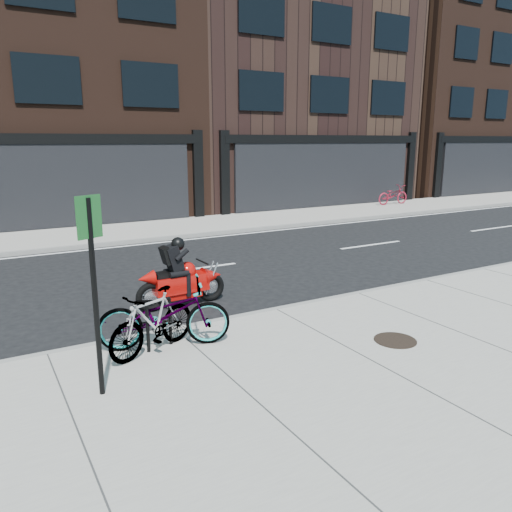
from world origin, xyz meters
TOP-DOWN VIEW (x-y plane):
  - ground at (0.00, 0.00)m, footprint 120.00×120.00m
  - sidewalk_near at (0.00, -5.00)m, footprint 60.00×6.00m
  - sidewalk_far at (0.00, 7.75)m, footprint 60.00×3.50m
  - building_center at (-2.00, 14.50)m, footprint 12.00×10.00m
  - building_mideast at (10.00, 14.50)m, footprint 12.00×10.00m
  - building_east at (22.00, 14.50)m, footprint 10.00×10.00m
  - bike_rack at (-2.48, -2.60)m, footprint 0.44×0.17m
  - bicycle_front at (-2.39, -2.60)m, footprint 2.10×1.25m
  - bicycle_rear at (-2.61, -2.70)m, footprint 1.64×1.04m
  - motorcycle at (-1.24, -0.57)m, footprint 1.88×0.42m
  - bicycle_far at (13.23, 8.36)m, footprint 1.80×0.68m
  - manhole_cover at (0.82, -4.18)m, footprint 0.68×0.68m
  - sign_post at (-3.57, -3.59)m, footprint 0.31×0.16m

SIDE VIEW (x-z plane):
  - ground at x=0.00m, z-range 0.00..0.00m
  - sidewalk_near at x=0.00m, z-range 0.00..0.13m
  - sidewalk_far at x=0.00m, z-range 0.00..0.13m
  - manhole_cover at x=0.82m, z-range 0.13..0.15m
  - motorcycle at x=-1.24m, z-range -0.13..1.27m
  - bike_rack at x=-2.48m, z-range 0.20..0.96m
  - bicycle_far at x=13.23m, z-range 0.13..1.06m
  - bicycle_rear at x=-2.61m, z-range 0.13..1.09m
  - bicycle_front at x=-2.39m, z-range 0.13..1.17m
  - sign_post at x=-3.57m, z-range 0.37..2.84m
  - building_mideast at x=10.00m, z-range 0.00..12.50m
  - building_east at x=22.00m, z-range 0.00..13.00m
  - building_center at x=-2.00m, z-range 0.00..14.50m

